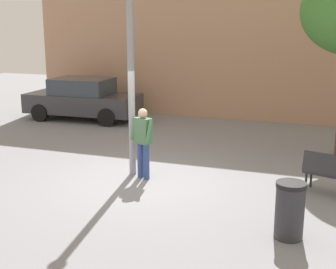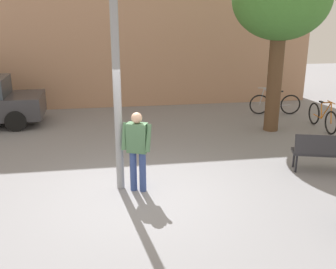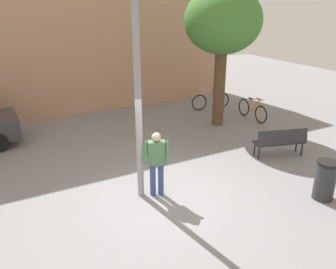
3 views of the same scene
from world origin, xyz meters
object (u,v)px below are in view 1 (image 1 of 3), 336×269
lamppost (131,59)px  parked_car_charcoal (83,99)px  person_by_lamppost (143,139)px  trash_bin (290,210)px

lamppost → parked_car_charcoal: (-4.36, 5.33, -1.98)m
person_by_lamppost → trash_bin: bearing=-30.2°
lamppost → person_by_lamppost: size_ratio=2.99×
trash_bin → parked_car_charcoal: bearing=137.5°
person_by_lamppost → parked_car_charcoal: person_by_lamppost is taller
parked_car_charcoal → lamppost: bearing=-50.7°
person_by_lamppost → trash_bin: person_by_lamppost is taller
lamppost → parked_car_charcoal: bearing=129.3°
lamppost → parked_car_charcoal: 7.17m
parked_car_charcoal → person_by_lamppost: bearing=-49.4°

